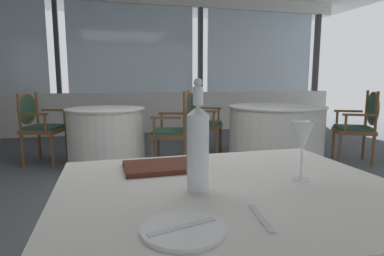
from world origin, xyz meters
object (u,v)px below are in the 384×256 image
water_bottle (198,145)px  dining_chair_1_0 (38,122)px  side_plate (183,229)px  wine_glass (303,137)px  dining_chair_1_1 (178,124)px  dining_chair_2_0 (361,121)px  dining_chair_2_1 (200,118)px  menu_book (162,166)px

water_bottle → dining_chair_1_0: water_bottle is taller
side_plate → wine_glass: wine_glass is taller
wine_glass → dining_chair_1_0: (-1.57, 3.58, -0.35)m
dining_chair_1_1 → wine_glass: bearing=106.2°
dining_chair_1_0 → dining_chair_2_0: (4.17, -1.05, 0.00)m
water_bottle → dining_chair_2_1: 3.71m
dining_chair_1_0 → dining_chair_1_1: bearing=-0.0°
side_plate → dining_chair_1_0: size_ratio=0.22×
wine_glass → dining_chair_2_1: wine_glass is taller
menu_book → dining_chair_2_0: 3.81m
menu_book → side_plate: bearing=-95.1°
dining_chair_1_0 → wine_glass: bearing=-46.6°
water_bottle → menu_book: water_bottle is taller
dining_chair_1_1 → dining_chair_1_0: bearing=-0.0°
wine_glass → dining_chair_2_1: size_ratio=0.23×
wine_glass → menu_book: 0.56m
wine_glass → dining_chair_1_1: dining_chair_1_1 is taller
water_bottle → dining_chair_2_1: water_bottle is taller
side_plate → dining_chair_1_0: bearing=105.4°
side_plate → water_bottle: (0.11, 0.27, 0.14)m
side_plate → dining_chair_2_1: 3.99m
side_plate → water_bottle: size_ratio=0.56×
dining_chair_1_1 → dining_chair_2_0: bearing=-170.0°
dining_chair_2_0 → wine_glass: bearing=71.4°
water_bottle → dining_chair_1_1: 3.03m
menu_book → wine_glass: bearing=-31.5°
wine_glass → dining_chair_1_0: wine_glass is taller
water_bottle → side_plate: bearing=-112.7°
side_plate → dining_chair_2_0: (3.11, 2.81, -0.20)m
dining_chair_2_0 → dining_chair_2_1: size_ratio=1.04×
dining_chair_2_1 → dining_chair_2_0: bearing=0.0°
water_bottle → wine_glass: bearing=0.5°
side_plate → dining_chair_1_1: dining_chair_1_1 is taller
dining_chair_1_1 → dining_chair_2_1: size_ratio=1.05×
dining_chair_2_0 → water_bottle: bearing=67.5°
side_plate → dining_chair_2_1: size_ratio=0.22×
wine_glass → menu_book: bearing=149.3°
wine_glass → dining_chair_2_0: bearing=44.3°
dining_chair_1_0 → dining_chair_2_0: size_ratio=0.97×
side_plate → wine_glass: bearing=28.8°
wine_glass → dining_chair_2_0: (2.60, 2.53, -0.35)m
dining_chair_1_1 → dining_chair_2_1: (0.46, 0.59, -0.01)m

